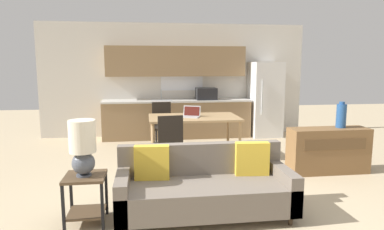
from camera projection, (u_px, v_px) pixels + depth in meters
ground_plane at (212, 214)px, 3.99m from camera, size 20.00×20.00×0.00m
wall_back at (176, 80)px, 8.33m from camera, size 6.40×0.07×2.70m
kitchen_counter at (177, 102)px, 8.11m from camera, size 3.48×0.65×2.15m
refrigerator at (265, 99)px, 8.28m from camera, size 0.70×0.76×1.78m
dining_table at (194, 120)px, 6.34m from camera, size 1.65×1.00×0.77m
couch at (204, 187)px, 3.96m from camera, size 1.97×0.80×0.81m
side_table at (86, 191)px, 3.72m from camera, size 0.43×0.43×0.54m
table_lamp at (83, 146)px, 3.63m from camera, size 0.28×0.28×0.61m
credenza at (328, 150)px, 5.49m from camera, size 1.27×0.40×0.72m
vase at (341, 116)px, 5.48m from camera, size 0.15×0.15×0.42m
dining_chair_near_left at (169, 141)px, 5.48m from camera, size 0.47×0.47×0.94m
dining_chair_far_left at (162, 123)px, 7.16m from camera, size 0.46×0.46×0.94m
laptop at (191, 114)px, 6.28m from camera, size 0.39×0.36×0.20m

